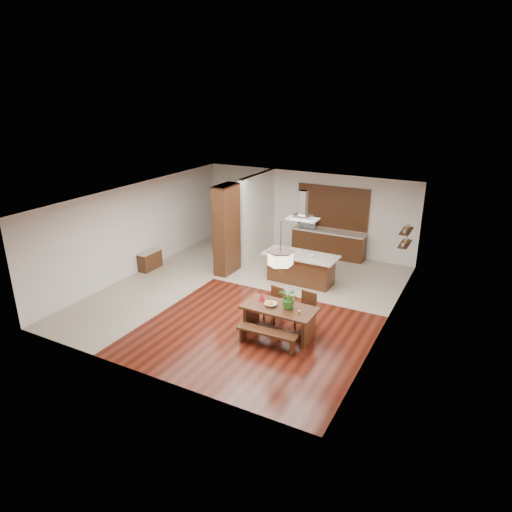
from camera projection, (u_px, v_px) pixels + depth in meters
The scene contains 25 objects.
room_shell at pixel (247, 227), 12.70m from camera, with size 9.00×9.04×2.92m.
tile_hallway at pixel (172, 277), 14.63m from camera, with size 2.50×9.00×0.01m, color #B4AB96.
tile_kitchen at pixel (317, 273), 14.94m from camera, with size 5.50×4.00×0.01m, color #B4AB96.
soffit_band at pixel (246, 198), 12.41m from camera, with size 8.00×9.00×0.02m, color #3D1B0F.
partition_pier at pixel (227, 230), 14.52m from camera, with size 0.45×1.00×2.90m, color black.
partition_stub at pixel (257, 215), 16.26m from camera, with size 0.18×2.40×2.90m, color silver.
hallway_console at pixel (150, 260), 15.15m from camera, with size 0.37×0.88×0.63m, color black.
hallway_doorway at pixel (241, 214), 17.88m from camera, with size 1.10×0.20×2.10m, color black.
rear_counter at pixel (328, 243), 16.29m from camera, with size 2.60×0.62×0.95m.
kitchen_window at pixel (333, 207), 16.06m from camera, with size 2.60×0.08×1.50m, color #9A5D2E.
shelf_lower at pixel (405, 244), 13.38m from camera, with size 0.26×0.90×0.04m, color black.
shelf_upper at pixel (406, 231), 13.24m from camera, with size 0.26×0.90×0.04m, color black.
dining_table at pixel (279, 314), 11.07m from camera, with size 1.79×0.91×0.74m.
dining_bench at pixel (267, 339), 10.65m from camera, with size 1.46×0.32×0.41m, color black, non-canonical shape.
dining_chair_left at pixel (273, 305), 11.75m from camera, with size 0.40×0.40×0.91m, color black, non-canonical shape.
dining_chair_right at pixel (305, 312), 11.34m from camera, with size 0.42×0.42×0.95m, color black, non-canonical shape.
pendant_lantern at pixel (281, 248), 10.47m from camera, with size 0.64×0.64×1.31m, color beige, non-canonical shape.
foliage_plant at pixel (289, 298), 10.83m from camera, with size 0.49×0.42×0.54m, color #346E24.
fruit_bowl at pixel (271, 304), 11.04m from camera, with size 0.29×0.29×0.07m, color beige.
napkin_cone at pixel (262, 297), 11.27m from camera, with size 0.15×0.15×0.23m, color red.
gold_ornament at pixel (299, 312), 10.63m from camera, with size 0.07×0.07×0.09m, color gold.
kitchen_island at pixel (301, 268), 14.07m from camera, with size 2.29×1.02×0.94m.
range_hood at pixel (303, 205), 13.38m from camera, with size 0.90×0.55×0.87m, color silver, non-canonical shape.
island_cup at pixel (312, 255), 13.66m from camera, with size 0.11×0.11×0.09m, color silver.
microwave at pixel (308, 224), 16.42m from camera, with size 0.56×0.38×0.31m, color #ADB0B4.
Camera 1 is at (5.96, -10.63, 5.73)m, focal length 32.00 mm.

